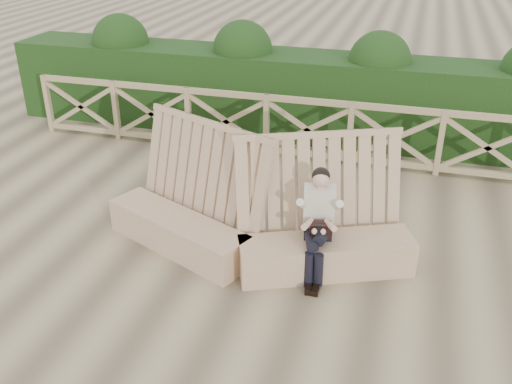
# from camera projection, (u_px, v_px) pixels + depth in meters

# --- Properties ---
(ground) EXTENTS (60.00, 60.00, 0.00)m
(ground) POSITION_uv_depth(u_px,v_px,m) (247.00, 273.00, 6.82)
(ground) COLOR brown
(ground) RESTS_ON ground
(bench) EXTENTS (3.98, 1.51, 1.58)m
(bench) POSITION_uv_depth(u_px,v_px,m) (251.00, 228.00, 6.99)
(bench) COLOR #977456
(bench) RESTS_ON ground
(woman) EXTENTS (0.41, 0.80, 1.32)m
(woman) POSITION_uv_depth(u_px,v_px,m) (318.00, 219.00, 6.55)
(woman) COLOR black
(woman) RESTS_ON ground
(guardrail) EXTENTS (10.10, 0.09, 1.10)m
(guardrail) POSITION_uv_depth(u_px,v_px,m) (307.00, 129.00, 9.56)
(guardrail) COLOR olive
(guardrail) RESTS_ON ground
(hedge) EXTENTS (12.00, 1.20, 1.50)m
(hedge) POSITION_uv_depth(u_px,v_px,m) (321.00, 97.00, 10.50)
(hedge) COLOR black
(hedge) RESTS_ON ground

